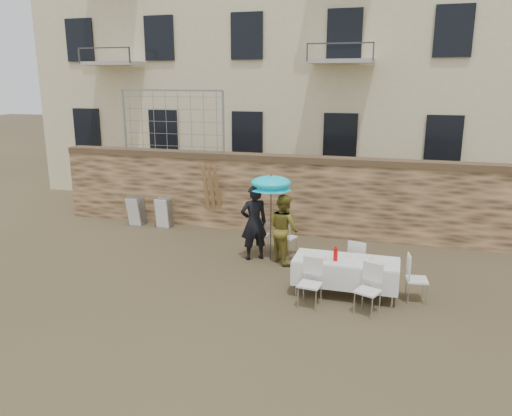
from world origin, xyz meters
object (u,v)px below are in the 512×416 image
(banquet_table, at_px, (346,261))
(table_chair_back, at_px, (359,260))
(man_suit, at_px, (254,223))
(couple_chair_left, at_px, (260,234))
(umbrella, at_px, (271,185))
(chair_stack_left, at_px, (140,209))
(woman_dress, at_px, (284,229))
(table_chair_side, at_px, (417,278))
(table_chair_front_right, at_px, (368,290))
(table_chair_front_left, at_px, (310,283))
(chair_stack_right, at_px, (166,211))
(soda_bottle, at_px, (336,255))
(couple_chair_right, at_px, (287,236))

(banquet_table, bearing_deg, table_chair_back, 75.96)
(man_suit, xyz_separation_m, couple_chair_left, (0.00, 0.55, -0.45))
(umbrella, distance_m, chair_stack_left, 5.23)
(banquet_table, bearing_deg, woman_dress, 137.69)
(table_chair_side, bearing_deg, table_chair_front_right, 126.21)
(table_chair_front_left, height_order, chair_stack_right, table_chair_front_left)
(table_chair_front_left, bearing_deg, table_chair_back, 70.30)
(table_chair_side, bearing_deg, soda_bottle, 91.73)
(umbrella, relative_size, table_chair_front_right, 2.06)
(couple_chair_right, relative_size, table_chair_side, 1.00)
(couple_chair_left, distance_m, table_chair_front_right, 4.04)
(chair_stack_right, bearing_deg, woman_dress, -26.13)
(soda_bottle, bearing_deg, man_suit, 143.09)
(umbrella, distance_m, banquet_table, 2.81)
(woman_dress, bearing_deg, table_chair_front_left, 158.81)
(table_chair_front_left, bearing_deg, table_chair_front_right, 7.59)
(soda_bottle, bearing_deg, table_chair_side, 8.88)
(couple_chair_left, xyz_separation_m, table_chair_back, (2.60, -1.26, 0.00))
(table_chair_front_right, distance_m, table_chair_back, 1.58)
(umbrella, bearing_deg, banquet_table, -38.70)
(woman_dress, bearing_deg, table_chair_front_right, 177.44)
(man_suit, height_order, table_chair_front_right, man_suit)
(banquet_table, xyz_separation_m, chair_stack_right, (-5.76, 3.52, -0.27))
(couple_chair_right, height_order, chair_stack_left, couple_chair_right)
(man_suit, height_order, woman_dress, man_suit)
(umbrella, xyz_separation_m, couple_chair_left, (-0.40, 0.45, -1.38))
(umbrella, bearing_deg, woman_dress, -15.95)
(table_chair_front_left, bearing_deg, umbrella, 128.39)
(couple_chair_left, relative_size, banquet_table, 0.46)
(soda_bottle, relative_size, table_chair_front_right, 0.27)
(couple_chair_left, distance_m, banquet_table, 3.17)
(woman_dress, distance_m, chair_stack_left, 5.41)
(woman_dress, xyz_separation_m, umbrella, (-0.35, 0.10, 1.02))
(chair_stack_left, bearing_deg, banquet_table, -27.85)
(chair_stack_right, bearing_deg, couple_chair_left, -23.57)
(couple_chair_right, relative_size, table_chair_back, 1.00)
(man_suit, relative_size, table_chair_side, 1.93)
(woman_dress, xyz_separation_m, soda_bottle, (1.45, -1.66, 0.06))
(umbrella, height_order, table_chair_back, umbrella)
(umbrella, relative_size, table_chair_side, 2.06)
(umbrella, relative_size, chair_stack_right, 2.15)
(woman_dress, xyz_separation_m, table_chair_back, (1.85, -0.71, -0.36))
(soda_bottle, height_order, chair_stack_right, soda_bottle)
(umbrella, distance_m, chair_stack_right, 4.45)
(banquet_table, height_order, table_chair_front_right, table_chair_front_right)
(table_chair_front_left, height_order, chair_stack_left, table_chair_front_left)
(woman_dress, height_order, couple_chair_left, woman_dress)
(banquet_table, xyz_separation_m, chair_stack_left, (-6.66, 3.52, -0.27))
(woman_dress, relative_size, table_chair_side, 1.75)
(couple_chair_right, distance_m, table_chair_front_right, 3.57)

